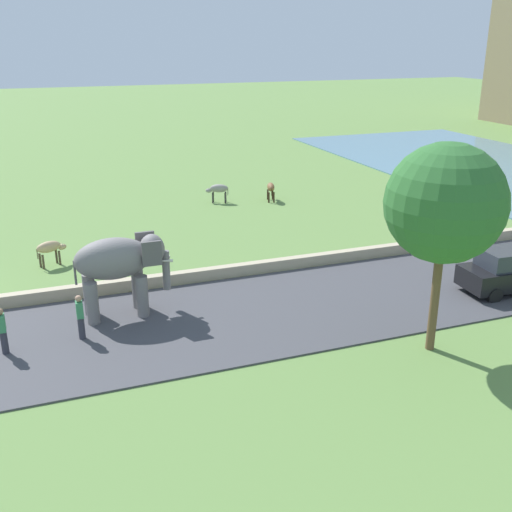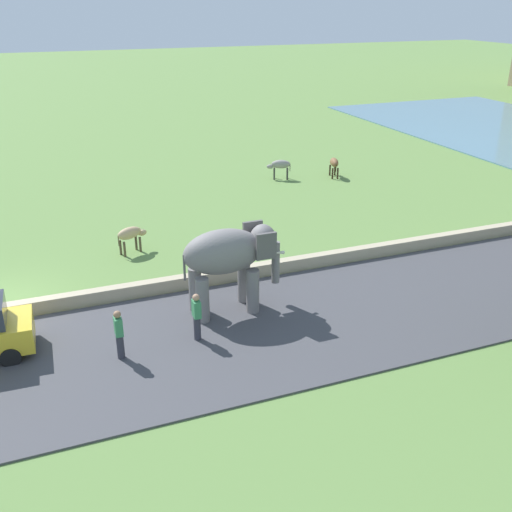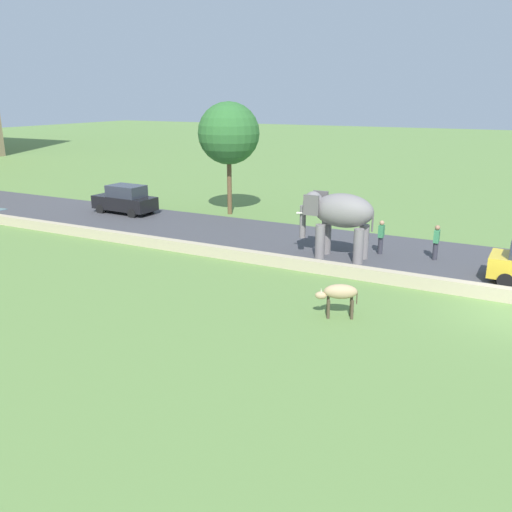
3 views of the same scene
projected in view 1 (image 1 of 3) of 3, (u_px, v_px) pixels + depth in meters
name	position (u px, v px, depth m)	size (l,w,h in m)	color
road_surface	(436.00, 284.00, 25.02)	(7.00, 120.00, 0.06)	#424247
barrier_wall	(349.00, 255.00, 27.63)	(0.40, 110.00, 0.51)	tan
lake	(488.00, 166.00, 47.93)	(36.00, 18.00, 0.08)	slate
elephant	(120.00, 263.00, 21.60)	(1.42, 3.47, 2.99)	slate
person_beside_elephant	(80.00, 316.00, 20.17)	(0.36, 0.22, 1.63)	#33333D
person_trailing	(3.00, 330.00, 19.21)	(0.36, 0.22, 1.63)	#33333D
car_black	(510.00, 270.00, 24.07)	(1.95, 4.08, 1.80)	black
cow_brown	(271.00, 188.00, 37.57)	(1.42, 0.73, 1.15)	brown
cow_tan	(50.00, 248.00, 26.83)	(0.85, 1.41, 1.15)	tan
cow_grey	(218.00, 189.00, 37.18)	(0.84, 1.41, 1.15)	gray
tree_near	(445.00, 204.00, 18.25)	(3.69, 3.69, 6.76)	brown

